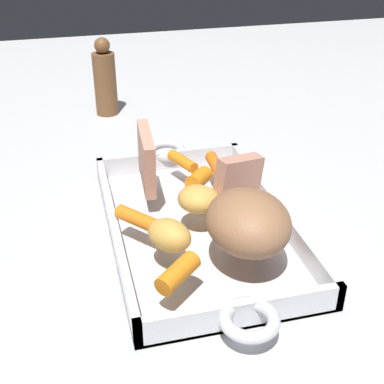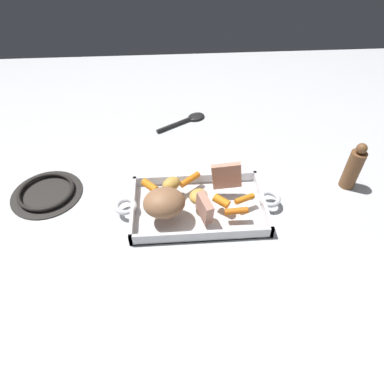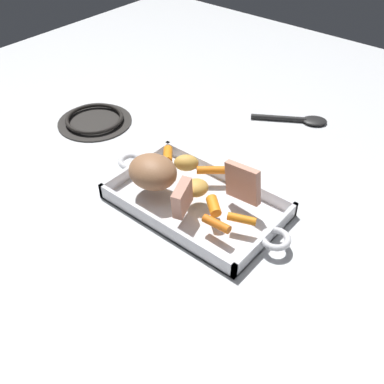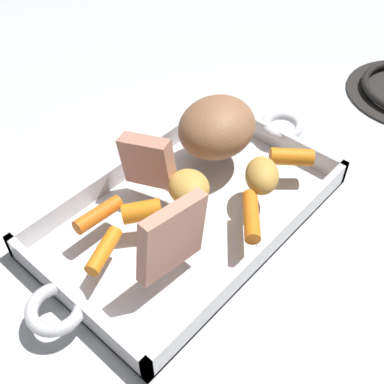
{
  "view_description": "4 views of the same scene",
  "coord_description": "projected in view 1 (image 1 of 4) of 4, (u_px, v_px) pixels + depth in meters",
  "views": [
    {
      "loc": [
        0.57,
        -0.15,
        0.41
      ],
      "look_at": [
        0.0,
        -0.01,
        0.07
      ],
      "focal_mm": 49.38,
      "sensor_mm": 36.0,
      "label": 1
    },
    {
      "loc": [
        0.06,
        0.65,
        0.7
      ],
      "look_at": [
        0.02,
        -0.02,
        0.05
      ],
      "focal_mm": 31.07,
      "sensor_mm": 36.0,
      "label": 2
    },
    {
      "loc": [
        -0.48,
        0.59,
        0.67
      ],
      "look_at": [
        -0.0,
        0.02,
        0.05
      ],
      "focal_mm": 42.39,
      "sensor_mm": 36.0,
      "label": 3
    },
    {
      "loc": [
        -0.31,
        -0.28,
        0.47
      ],
      "look_at": [
        -0.01,
        -0.02,
        0.07
      ],
      "focal_mm": 45.65,
      "sensor_mm": 36.0,
      "label": 4
    }
  ],
  "objects": [
    {
      "name": "baby_carrot_short",
      "position": [
        178.0,
        273.0,
        0.57
      ],
      "size": [
        0.05,
        0.06,
        0.03
      ],
      "primitive_type": "cylinder",
      "rotation": [
        1.52,
        0.0,
        3.86
      ],
      "color": "orange",
      "rests_on": "roasting_dish"
    },
    {
      "name": "baby_carrot_southwest",
      "position": [
        140.0,
        220.0,
        0.66
      ],
      "size": [
        0.07,
        0.06,
        0.02
      ],
      "primitive_type": "cylinder",
      "rotation": [
        1.58,
        0.0,
        2.27
      ],
      "color": "orange",
      "rests_on": "roasting_dish"
    },
    {
      "name": "roasting_dish",
      "position": [
        198.0,
        226.0,
        0.72
      ],
      "size": [
        0.47,
        0.23,
        0.04
      ],
      "color": "silver",
      "rests_on": "ground_plane"
    },
    {
      "name": "roast_slice_thin",
      "position": [
        147.0,
        159.0,
        0.74
      ],
      "size": [
        0.09,
        0.02,
        0.09
      ],
      "primitive_type": "cube",
      "rotation": [
        0.12,
        0.0,
        1.52
      ],
      "color": "tan",
      "rests_on": "roasting_dish"
    },
    {
      "name": "baby_carrot_northeast",
      "position": [
        183.0,
        161.0,
        0.81
      ],
      "size": [
        0.06,
        0.04,
        0.02
      ],
      "primitive_type": "cylinder",
      "rotation": [
        1.57,
        0.0,
        1.96
      ],
      "color": "orange",
      "rests_on": "roasting_dish"
    },
    {
      "name": "pepper_mill",
      "position": [
        105.0,
        80.0,
        1.06
      ],
      "size": [
        0.05,
        0.05,
        0.16
      ],
      "color": "brown",
      "rests_on": "ground_plane"
    },
    {
      "name": "potato_corner",
      "position": [
        169.0,
        235.0,
        0.62
      ],
      "size": [
        0.07,
        0.07,
        0.04
      ],
      "primitive_type": "ellipsoid",
      "rotation": [
        0.0,
        0.0,
        0.65
      ],
      "color": "gold",
      "rests_on": "roasting_dish"
    },
    {
      "name": "pork_roast",
      "position": [
        248.0,
        222.0,
        0.61
      ],
      "size": [
        0.12,
        0.11,
        0.07
      ],
      "primitive_type": "ellipsoid",
      "rotation": [
        0.0,
        0.0,
        0.1
      ],
      "color": "#986846",
      "rests_on": "roasting_dish"
    },
    {
      "name": "ground_plane",
      "position": [
        198.0,
        232.0,
        0.72
      ],
      "size": [
        2.27,
        2.27,
        0.0
      ],
      "primitive_type": "plane",
      "color": "silver"
    },
    {
      "name": "baby_carrot_long",
      "position": [
        199.0,
        179.0,
        0.75
      ],
      "size": [
        0.05,
        0.05,
        0.03
      ],
      "primitive_type": "cylinder",
      "rotation": [
        1.67,
        0.0,
        4.03
      ],
      "color": "orange",
      "rests_on": "roasting_dish"
    },
    {
      "name": "potato_halved",
      "position": [
        200.0,
        201.0,
        0.69
      ],
      "size": [
        0.07,
        0.07,
        0.03
      ],
      "primitive_type": "ellipsoid",
      "rotation": [
        0.0,
        0.0,
        0.98
      ],
      "color": "gold",
      "rests_on": "roasting_dish"
    },
    {
      "name": "baby_carrot_center_right",
      "position": [
        216.0,
        167.0,
        0.79
      ],
      "size": [
        0.06,
        0.02,
        0.02
      ],
      "primitive_type": "cylinder",
      "rotation": [
        1.5,
        0.0,
        4.7
      ],
      "color": "orange",
      "rests_on": "roasting_dish"
    },
    {
      "name": "roast_slice_thick",
      "position": [
        238.0,
        180.0,
        0.71
      ],
      "size": [
        0.04,
        0.07,
        0.07
      ],
      "primitive_type": "cube",
      "rotation": [
        0.12,
        0.0,
        3.47
      ],
      "color": "tan",
      "rests_on": "roasting_dish"
    }
  ]
}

